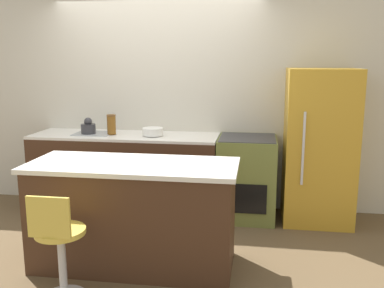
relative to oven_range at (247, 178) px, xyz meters
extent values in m
plane|color=brown|center=(-1.11, -0.35, -0.47)|extent=(14.00, 14.00, 0.00)
cube|color=beige|center=(-1.11, 0.36, 0.83)|extent=(8.00, 0.06, 2.60)
cube|color=#422819|center=(-1.44, 0.00, -0.02)|extent=(2.20, 0.66, 0.91)
cube|color=white|center=(-1.44, 0.00, 0.45)|extent=(2.20, 0.66, 0.03)
cube|color=#9EA3A8|center=(-1.82, 0.00, 0.47)|extent=(0.44, 0.36, 0.01)
cube|color=#422819|center=(-0.95, -1.34, -0.02)|extent=(1.74, 0.70, 0.90)
cube|color=white|center=(-0.95, -1.34, 0.45)|extent=(1.81, 0.74, 0.04)
cube|color=olive|center=(0.00, 0.00, 0.00)|extent=(0.65, 0.66, 0.94)
cube|color=black|center=(0.00, -0.33, -0.14)|extent=(0.46, 0.01, 0.33)
cube|color=#333338|center=(0.00, 0.00, 0.47)|extent=(0.62, 0.63, 0.01)
cube|color=gold|center=(0.79, 0.01, 0.39)|extent=(0.75, 0.65, 1.72)
cube|color=silver|center=(0.58, -0.33, 0.43)|extent=(0.02, 0.02, 0.77)
cylinder|color=#B7B7BC|center=(-1.33, -1.97, -0.21)|extent=(0.06, 0.06, 0.53)
cylinder|color=gold|center=(-1.33, -1.97, 0.08)|extent=(0.38, 0.38, 0.04)
cube|color=gold|center=(-1.33, -2.13, 0.25)|extent=(0.32, 0.02, 0.30)
cylinder|color=#333338|center=(-1.87, -0.03, 0.53)|extent=(0.17, 0.17, 0.11)
sphere|color=#333338|center=(-1.87, -0.03, 0.62)|extent=(0.09, 0.09, 0.09)
cylinder|color=white|center=(-1.09, -0.03, 0.52)|extent=(0.24, 0.24, 0.09)
cylinder|color=brown|center=(-1.59, -0.03, 0.58)|extent=(0.10, 0.10, 0.21)
cylinder|color=brown|center=(-1.59, -0.03, 0.70)|extent=(0.11, 0.11, 0.02)
camera|label=1|loc=(0.10, -4.79, 1.35)|focal=40.00mm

